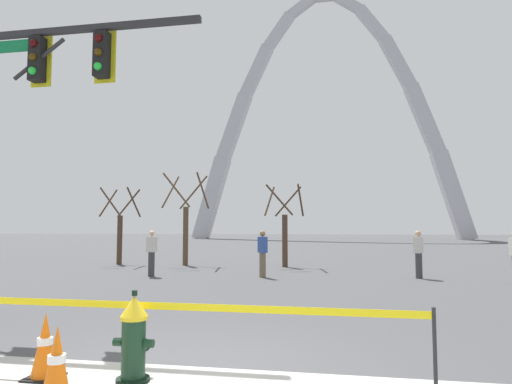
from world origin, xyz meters
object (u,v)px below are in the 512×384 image
object	(u,v)px
traffic_cone_mid_sidewalk	(45,346)
pedestrian_near_trees	(263,253)
pedestrian_standing_center	(152,253)
pedestrian_walking_right	(419,254)
fire_hydrant	(134,338)
traffic_cone_by_hydrant	(57,365)
traffic_signal_gantry	(24,108)
monument_arch	(326,128)

from	to	relation	value
traffic_cone_mid_sidewalk	pedestrian_near_trees	distance (m)	10.81
pedestrian_standing_center	pedestrian_walking_right	xyz separation A→B (m)	(9.09, 0.96, 0.00)
fire_hydrant	traffic_cone_by_hydrant	size ratio (longest dim) A/B	1.36
pedestrian_walking_right	traffic_signal_gantry	bearing A→B (deg)	-137.23
monument_arch	pedestrian_near_trees	bearing A→B (deg)	-90.93
traffic_cone_mid_sidewalk	pedestrian_walking_right	bearing A→B (deg)	62.61
fire_hydrant	traffic_cone_by_hydrant	distance (m)	0.84
monument_arch	pedestrian_near_trees	size ratio (longest dim) A/B	26.71
traffic_cone_by_hydrant	traffic_cone_mid_sidewalk	world-z (taller)	same
traffic_signal_gantry	monument_arch	distance (m)	64.01
traffic_cone_by_hydrant	traffic_cone_mid_sidewalk	bearing A→B (deg)	132.36
fire_hydrant	pedestrian_standing_center	size ratio (longest dim) A/B	0.62
traffic_cone_by_hydrant	traffic_signal_gantry	xyz separation A→B (m)	(-3.45, 3.84, 3.71)
fire_hydrant	traffic_signal_gantry	xyz separation A→B (m)	(-3.92, 3.15, 3.60)
traffic_cone_mid_sidewalk	pedestrian_standing_center	world-z (taller)	pedestrian_standing_center
traffic_cone_mid_sidewalk	traffic_signal_gantry	distance (m)	5.72
traffic_cone_by_hydrant	traffic_signal_gantry	world-z (taller)	traffic_signal_gantry
traffic_cone_mid_sidewalk	pedestrian_standing_center	distance (m)	10.90
traffic_cone_mid_sidewalk	pedestrian_near_trees	size ratio (longest dim) A/B	0.46
pedestrian_walking_right	pedestrian_near_trees	bearing A→B (deg)	-173.52
traffic_cone_by_hydrant	pedestrian_near_trees	size ratio (longest dim) A/B	0.46
traffic_cone_mid_sidewalk	monument_arch	bearing A→B (deg)	88.62
monument_arch	traffic_cone_by_hydrant	bearing A→B (deg)	-90.89
fire_hydrant	pedestrian_near_trees	size ratio (longest dim) A/B	0.62
monument_arch	pedestrian_walking_right	world-z (taller)	monument_arch
pedestrian_standing_center	traffic_cone_mid_sidewalk	bearing A→B (deg)	-72.93
fire_hydrant	traffic_cone_mid_sidewalk	distance (m)	1.03
fire_hydrant	monument_arch	size ratio (longest dim) A/B	0.02
fire_hydrant	pedestrian_standing_center	world-z (taller)	pedestrian_standing_center
fire_hydrant	traffic_signal_gantry	distance (m)	6.19
fire_hydrant	traffic_cone_mid_sidewalk	size ratio (longest dim) A/B	1.36
traffic_cone_mid_sidewalk	traffic_signal_gantry	size ratio (longest dim) A/B	0.12
traffic_cone_mid_sidewalk	monument_arch	world-z (taller)	monument_arch
traffic_signal_gantry	pedestrian_near_trees	xyz separation A→B (m)	(3.58, 7.54, -3.25)
pedestrian_near_trees	pedestrian_standing_center	bearing A→B (deg)	-174.56
traffic_signal_gantry	monument_arch	size ratio (longest dim) A/B	0.14
traffic_cone_mid_sidewalk	traffic_signal_gantry	xyz separation A→B (m)	(-2.90, 3.24, 3.71)
fire_hydrant	traffic_signal_gantry	world-z (taller)	traffic_signal_gantry
fire_hydrant	pedestrian_walking_right	size ratio (longest dim) A/B	0.62
traffic_signal_gantry	monument_arch	world-z (taller)	monument_arch
traffic_cone_by_hydrant	monument_arch	size ratio (longest dim) A/B	0.02
traffic_signal_gantry	pedestrian_near_trees	size ratio (longest dim) A/B	3.77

